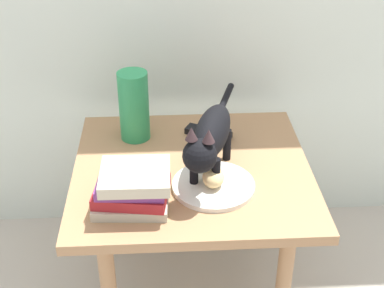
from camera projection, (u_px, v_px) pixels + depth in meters
side_table at (192, 187)px, 1.64m from camera, size 0.69×0.65×0.51m
plate at (213, 185)px, 1.51m from camera, size 0.23×0.23×0.01m
bread_roll at (213, 177)px, 1.49m from camera, size 0.07×0.09×0.05m
cat at (210, 137)px, 1.49m from camera, size 0.18×0.46×0.23m
book_stack at (133, 188)px, 1.42m from camera, size 0.21×0.18×0.11m
green_vase at (134, 106)px, 1.69m from camera, size 0.09×0.09×0.22m
tv_remote at (208, 133)px, 1.75m from camera, size 0.15×0.11×0.02m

